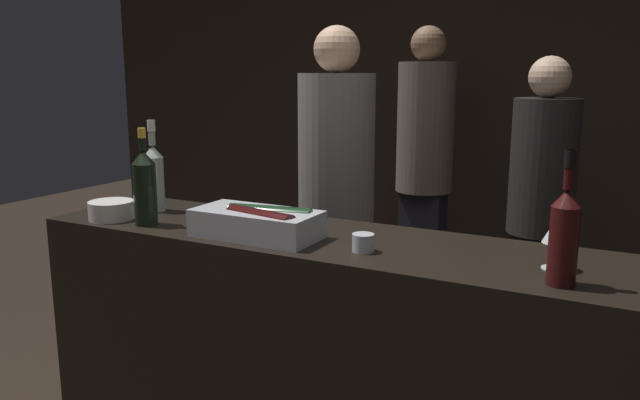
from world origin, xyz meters
TOP-DOWN VIEW (x-y plane):
  - wall_back_chalkboard at (0.00, 2.65)m, footprint 6.40×0.06m
  - bar_counter at (0.00, 0.26)m, footprint 2.08×0.53m
  - ice_bin_with_bottles at (-0.16, 0.15)m, footprint 0.43×0.21m
  - bowl_white at (-0.81, 0.12)m, footprint 0.17×0.17m
  - wine_glass at (0.78, 0.25)m, footprint 0.08×0.08m
  - candle_votive at (0.22, 0.16)m, footprint 0.07×0.07m
  - red_wine_bottle_black_foil at (0.81, 0.11)m, footprint 0.08×0.08m
  - champagne_bottle at (-0.63, 0.11)m, footprint 0.08×0.08m
  - white_wine_bottle at (-0.77, 0.31)m, footprint 0.08×0.08m
  - person_in_hoodie at (-0.23, 2.09)m, footprint 0.35×0.35m
  - person_blond_tee at (0.51, 1.79)m, footprint 0.34×0.34m
  - person_grey_polo at (-0.29, 1.00)m, footprint 0.35×0.35m

SIDE VIEW (x-z plane):
  - bar_counter at x=0.00m, z-range 0.00..1.03m
  - person_blond_tee at x=0.51m, z-range 0.10..1.77m
  - person_grey_polo at x=-0.29m, z-range 0.11..1.90m
  - person_in_hoodie at x=-0.23m, z-range 0.12..1.98m
  - candle_votive at x=0.22m, z-range 1.03..1.09m
  - bowl_white at x=-0.81m, z-range 1.03..1.10m
  - ice_bin_with_bottles at x=-0.16m, z-range 1.03..1.14m
  - wine_glass at x=0.78m, z-range 1.07..1.22m
  - red_wine_bottle_black_foil at x=0.81m, z-range 0.99..1.35m
  - champagne_bottle at x=-0.63m, z-range 1.00..1.36m
  - white_wine_bottle at x=-0.77m, z-range 0.99..1.36m
  - wall_back_chalkboard at x=0.00m, z-range 0.00..2.80m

